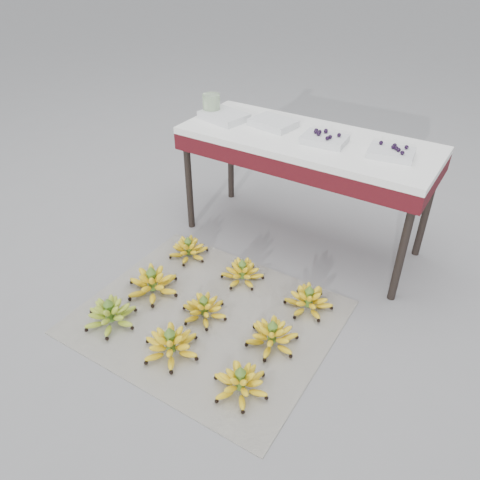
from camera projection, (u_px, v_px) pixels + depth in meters
The scene contains 17 objects.
ground at pixel (201, 312), 2.46m from camera, with size 60.00×60.00×0.00m, color gray.
newspaper_mat at pixel (208, 317), 2.43m from camera, with size 1.25×1.05×0.01m, color silver.
bunch_front_left at pixel (110, 314), 2.36m from camera, with size 0.34×0.34×0.16m.
bunch_front_center at pixel (171, 344), 2.19m from camera, with size 0.33×0.33×0.17m.
bunch_front_right at pixel (241, 382), 2.01m from camera, with size 0.26×0.26×0.15m.
bunch_mid_left at pixel (153, 283), 2.55m from camera, with size 0.36×0.36×0.18m.
bunch_mid_center at pixel (204, 309), 2.40m from camera, with size 0.28×0.28×0.15m.
bunch_mid_right at pixel (272, 336), 2.24m from camera, with size 0.32×0.32×0.16m.
bunch_back_left at pixel (189, 249), 2.83m from camera, with size 0.31×0.31×0.14m.
bunch_back_center at pixel (242, 273), 2.65m from camera, with size 0.30×0.30×0.15m.
bunch_back_right at pixel (309, 300), 2.45m from camera, with size 0.28×0.28×0.15m.
vendor_table at pixel (306, 150), 2.67m from camera, with size 1.46×0.58×0.70m.
tray_far_left at pixel (224, 116), 2.84m from camera, with size 0.31×0.25×0.04m.
tray_left at pixel (273, 123), 2.74m from camera, with size 0.28×0.22×0.04m.
tray_right at pixel (324, 139), 2.54m from camera, with size 0.25×0.19×0.06m.
tray_far_right at pixel (391, 152), 2.40m from camera, with size 0.25×0.20×0.06m.
glass_jar at pixel (211, 105), 2.86m from camera, with size 0.11×0.11×0.13m, color #CDEBBA.
Camera 1 is at (1.15, -1.42, 1.70)m, focal length 35.00 mm.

